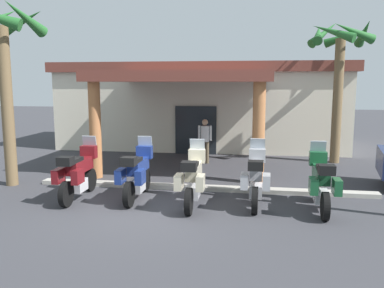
{
  "coord_description": "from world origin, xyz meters",
  "views": [
    {
      "loc": [
        2.69,
        -9.33,
        3.12
      ],
      "look_at": [
        0.65,
        3.09,
        1.2
      ],
      "focal_mm": 37.94,
      "sensor_mm": 36.0,
      "label": 1
    }
  ],
  "objects_px": {
    "palm_tree_near_portico": "(339,57)",
    "motel_building": "(203,104)",
    "motorcycle_maroon": "(78,173)",
    "palm_tree_roadside": "(2,51)",
    "pedestrian": "(205,138)",
    "motorcycle_green": "(321,183)",
    "motorcycle_blue": "(137,174)",
    "motorcycle_silver": "(256,178)",
    "motorcycle_cream": "(193,179)"
  },
  "relations": [
    {
      "from": "palm_tree_near_portico",
      "to": "motel_building",
      "type": "bearing_deg",
      "value": 148.21
    },
    {
      "from": "motel_building",
      "to": "palm_tree_near_portico",
      "type": "bearing_deg",
      "value": -32.68
    },
    {
      "from": "motorcycle_maroon",
      "to": "palm_tree_roadside",
      "type": "bearing_deg",
      "value": 67.34
    },
    {
      "from": "palm_tree_near_portico",
      "to": "pedestrian",
      "type": "bearing_deg",
      "value": -168.91
    },
    {
      "from": "motel_building",
      "to": "pedestrian",
      "type": "distance_m",
      "value": 4.67
    },
    {
      "from": "motorcycle_maroon",
      "to": "motorcycle_green",
      "type": "bearing_deg",
      "value": -91.02
    },
    {
      "from": "palm_tree_near_portico",
      "to": "motorcycle_blue",
      "type": "bearing_deg",
      "value": -135.0
    },
    {
      "from": "motorcycle_silver",
      "to": "palm_tree_roadside",
      "type": "distance_m",
      "value": 8.18
    },
    {
      "from": "motorcycle_silver",
      "to": "pedestrian",
      "type": "bearing_deg",
      "value": 22.36
    },
    {
      "from": "motorcycle_blue",
      "to": "motorcycle_cream",
      "type": "relative_size",
      "value": 1.0
    },
    {
      "from": "motorcycle_cream",
      "to": "motel_building",
      "type": "bearing_deg",
      "value": 5.01
    },
    {
      "from": "pedestrian",
      "to": "palm_tree_near_portico",
      "type": "xyz_separation_m",
      "value": [
        4.97,
        0.97,
        3.08
      ]
    },
    {
      "from": "motel_building",
      "to": "motorcycle_green",
      "type": "relative_size",
      "value": 6.2
    },
    {
      "from": "motorcycle_blue",
      "to": "motorcycle_cream",
      "type": "distance_m",
      "value": 1.61
    },
    {
      "from": "motorcycle_blue",
      "to": "palm_tree_near_portico",
      "type": "distance_m",
      "value": 9.29
    },
    {
      "from": "palm_tree_near_portico",
      "to": "motorcycle_green",
      "type": "bearing_deg",
      "value": -102.41
    },
    {
      "from": "motorcycle_blue",
      "to": "motel_building",
      "type": "bearing_deg",
      "value": -3.37
    },
    {
      "from": "palm_tree_roadside",
      "to": "motorcycle_blue",
      "type": "bearing_deg",
      "value": -11.1
    },
    {
      "from": "motorcycle_maroon",
      "to": "motorcycle_green",
      "type": "relative_size",
      "value": 1.0
    },
    {
      "from": "motorcycle_silver",
      "to": "motel_building",
      "type": "bearing_deg",
      "value": 16.83
    },
    {
      "from": "motorcycle_maroon",
      "to": "palm_tree_near_portico",
      "type": "xyz_separation_m",
      "value": [
        7.7,
        6.35,
        3.38
      ]
    },
    {
      "from": "motorcycle_silver",
      "to": "motorcycle_cream",
      "type": "bearing_deg",
      "value": 103.41
    },
    {
      "from": "motel_building",
      "to": "motorcycle_blue",
      "type": "height_order",
      "value": "motel_building"
    },
    {
      "from": "motorcycle_maroon",
      "to": "motorcycle_silver",
      "type": "relative_size",
      "value": 1.0
    },
    {
      "from": "pedestrian",
      "to": "palm_tree_near_portico",
      "type": "height_order",
      "value": "palm_tree_near_portico"
    },
    {
      "from": "motorcycle_silver",
      "to": "motorcycle_green",
      "type": "bearing_deg",
      "value": -96.46
    },
    {
      "from": "pedestrian",
      "to": "motorcycle_silver",
      "type": "bearing_deg",
      "value": 14.48
    },
    {
      "from": "motorcycle_green",
      "to": "pedestrian",
      "type": "distance_m",
      "value": 6.45
    },
    {
      "from": "motorcycle_cream",
      "to": "pedestrian",
      "type": "xyz_separation_m",
      "value": [
        -0.42,
        5.5,
        0.3
      ]
    },
    {
      "from": "motorcycle_cream",
      "to": "motorcycle_silver",
      "type": "distance_m",
      "value": 1.61
    },
    {
      "from": "motorcycle_silver",
      "to": "palm_tree_roadside",
      "type": "xyz_separation_m",
      "value": [
        -7.42,
        0.84,
        3.34
      ]
    },
    {
      "from": "motorcycle_blue",
      "to": "motorcycle_green",
      "type": "distance_m",
      "value": 4.73
    },
    {
      "from": "motorcycle_cream",
      "to": "motorcycle_maroon",
      "type": "bearing_deg",
      "value": 86.33
    },
    {
      "from": "pedestrian",
      "to": "palm_tree_roadside",
      "type": "xyz_separation_m",
      "value": [
        -5.42,
        -4.31,
        3.04
      ]
    },
    {
      "from": "motorcycle_maroon",
      "to": "motorcycle_cream",
      "type": "xyz_separation_m",
      "value": [
        3.15,
        -0.12,
        0.0
      ]
    },
    {
      "from": "motorcycle_maroon",
      "to": "motel_building",
      "type": "bearing_deg",
      "value": -12.69
    },
    {
      "from": "motorcycle_silver",
      "to": "palm_tree_near_portico",
      "type": "bearing_deg",
      "value": -24.7
    },
    {
      "from": "motel_building",
      "to": "motorcycle_cream",
      "type": "relative_size",
      "value": 6.19
    },
    {
      "from": "motorcycle_cream",
      "to": "motorcycle_blue",
      "type": "bearing_deg",
      "value": 76.06
    },
    {
      "from": "palm_tree_near_portico",
      "to": "motorcycle_maroon",
      "type": "bearing_deg",
      "value": -140.49
    },
    {
      "from": "pedestrian",
      "to": "palm_tree_roadside",
      "type": "bearing_deg",
      "value": -58.22
    },
    {
      "from": "motel_building",
      "to": "palm_tree_near_portico",
      "type": "relative_size",
      "value": 2.44
    },
    {
      "from": "motorcycle_silver",
      "to": "palm_tree_roadside",
      "type": "bearing_deg",
      "value": 84.67
    },
    {
      "from": "motorcycle_maroon",
      "to": "motorcycle_cream",
      "type": "bearing_deg",
      "value": -93.33
    },
    {
      "from": "motorcycle_maroon",
      "to": "pedestrian",
      "type": "xyz_separation_m",
      "value": [
        2.73,
        5.37,
        0.3
      ]
    },
    {
      "from": "motorcycle_green",
      "to": "motorcycle_maroon",
      "type": "bearing_deg",
      "value": 90.6
    },
    {
      "from": "motorcycle_cream",
      "to": "pedestrian",
      "type": "bearing_deg",
      "value": 2.96
    },
    {
      "from": "motorcycle_blue",
      "to": "motorcycle_silver",
      "type": "height_order",
      "value": "same"
    },
    {
      "from": "motorcycle_maroon",
      "to": "motorcycle_blue",
      "type": "bearing_deg",
      "value": -82.91
    },
    {
      "from": "motorcycle_silver",
      "to": "motorcycle_green",
      "type": "relative_size",
      "value": 1.0
    }
  ]
}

